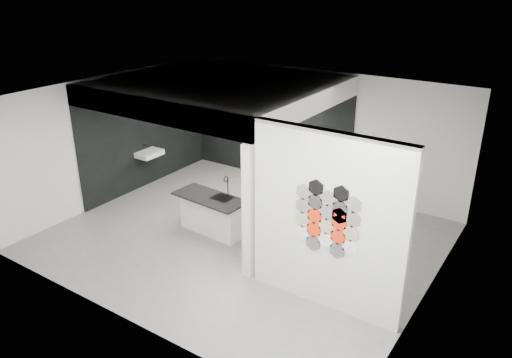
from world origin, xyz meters
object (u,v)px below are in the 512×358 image
object	(u,v)px
glass_vase	(320,134)
kettle	(308,131)
glass_bowl	(320,135)
bottle_dark	(269,123)
kitchen_island	(213,213)
wall_basin	(150,154)
stockpot	(226,115)
utensil_cup	(248,121)
partition_panel	(327,223)

from	to	relation	value
glass_vase	kettle	bearing A→B (deg)	180.00
glass_bowl	bottle_dark	xyz separation A→B (m)	(-1.40, 0.00, 0.04)
kitchen_island	kettle	distance (m)	3.20
wall_basin	stockpot	distance (m)	2.25
kettle	glass_bowl	size ratio (longest dim) A/B	1.30
stockpot	utensil_cup	size ratio (longest dim) A/B	2.60
wall_basin	stockpot	bearing A→B (deg)	71.52
glass_vase	utensil_cup	xyz separation A→B (m)	(-2.01, 0.00, -0.02)
utensil_cup	kitchen_island	bearing A→B (deg)	-67.73
wall_basin	partition_panel	bearing A→B (deg)	-18.23
wall_basin	kettle	xyz separation A→B (m)	(3.07, 2.07, 0.54)
bottle_dark	kettle	bearing A→B (deg)	0.00
kettle	utensil_cup	world-z (taller)	kettle
stockpot	kettle	size ratio (longest dim) A/B	1.40
stockpot	glass_bowl	xyz separation A→B (m)	(2.70, 0.00, -0.05)
partition_panel	utensil_cup	size ratio (longest dim) A/B	31.60
partition_panel	utensil_cup	xyz separation A→B (m)	(-4.08, 3.87, -0.04)
kettle	utensil_cup	size ratio (longest dim) A/B	1.86
stockpot	kettle	distance (m)	2.38
utensil_cup	stockpot	bearing A→B (deg)	180.00
utensil_cup	kettle	bearing A→B (deg)	0.00
wall_basin	glass_vase	distance (m)	4.01
kettle	utensil_cup	distance (m)	1.69
glass_bowl	kitchen_island	bearing A→B (deg)	-104.42
stockpot	utensil_cup	xyz separation A→B (m)	(0.69, 0.00, -0.05)
utensil_cup	wall_basin	bearing A→B (deg)	-123.79
wall_basin	kitchen_island	world-z (taller)	kitchen_island
partition_panel	glass_vase	xyz separation A→B (m)	(-2.08, 3.87, -0.01)
partition_panel	bottle_dark	size ratio (longest dim) A/B	15.80
wall_basin	bottle_dark	xyz separation A→B (m)	(1.99, 2.07, 0.56)
bottle_dark	glass_vase	bearing A→B (deg)	0.00
partition_panel	glass_vase	bearing A→B (deg)	118.23
wall_basin	bottle_dark	bearing A→B (deg)	46.01
partition_panel	stockpot	distance (m)	6.14
partition_panel	wall_basin	size ratio (longest dim) A/B	4.67
glass_bowl	glass_vase	size ratio (longest dim) A/B	0.93
glass_bowl	bottle_dark	distance (m)	1.40
partition_panel	kitchen_island	size ratio (longest dim) A/B	1.83
kitchen_island	glass_vase	xyz separation A→B (m)	(0.77, 3.01, 0.98)
wall_basin	utensil_cup	bearing A→B (deg)	56.21
partition_panel	kettle	bearing A→B (deg)	121.75
wall_basin	glass_vase	world-z (taller)	glass_vase
wall_basin	glass_bowl	world-z (taller)	glass_bowl
stockpot	bottle_dark	size ratio (longest dim) A/B	1.30
glass_bowl	bottle_dark	bearing A→B (deg)	180.00
glass_vase	utensil_cup	distance (m)	2.01
kettle	wall_basin	bearing A→B (deg)	-134.22
stockpot	kettle	bearing A→B (deg)	0.00
kettle	utensil_cup	bearing A→B (deg)	-168.11
wall_basin	utensil_cup	size ratio (longest dim) A/B	6.77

